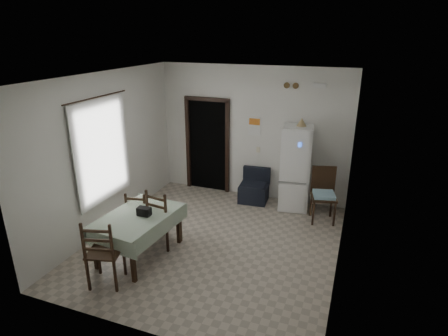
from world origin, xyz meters
TOP-DOWN VIEW (x-y plane):
  - ground at (0.00, 0.00)m, footprint 4.50×4.50m
  - ceiling at (0.00, 0.00)m, footprint 4.20×4.50m
  - wall_back at (0.00, 2.25)m, footprint 4.20×0.02m
  - wall_front at (0.00, -2.25)m, footprint 4.20×0.02m
  - wall_left at (-2.10, 0.00)m, footprint 0.02×4.50m
  - wall_right at (2.10, 0.00)m, footprint 0.02×4.50m
  - doorway at (-1.05, 2.45)m, footprint 1.06×0.52m
  - window_recess at (-2.15, -0.20)m, footprint 0.10×1.20m
  - curtain at (-2.04, -0.20)m, footprint 0.02×1.45m
  - curtain_rod at (-2.03, -0.20)m, footprint 0.02×1.60m
  - calendar at (0.05, 2.24)m, footprint 0.28×0.02m
  - calendar_image at (0.05, 2.23)m, footprint 0.24×0.01m
  - light_switch at (0.15, 2.24)m, footprint 0.08×0.02m
  - vent_left at (0.70, 2.23)m, footprint 0.12×0.03m
  - vent_right at (0.88, 2.23)m, footprint 0.12×0.03m
  - emergency_light at (1.35, 2.21)m, footprint 0.25×0.07m
  - fridge at (1.05, 1.93)m, footprint 0.65×0.65m
  - tan_cone at (1.09, 1.95)m, footprint 0.21×0.21m
  - navy_seat at (0.16, 1.93)m, footprint 0.64×0.63m
  - corner_chair at (1.69, 1.53)m, footprint 0.57×0.57m
  - dining_table at (-1.02, -0.78)m, footprint 1.08×1.52m
  - black_bag at (-0.91, -0.75)m, footprint 0.22×0.13m
  - dining_chair_far_left at (-1.35, -0.23)m, footprint 0.46×0.46m
  - dining_chair_far_right at (-0.80, -0.31)m, footprint 0.51×0.51m
  - dining_chair_near_head at (-1.07, -1.58)m, footprint 0.58×0.58m

SIDE VIEW (x-z plane):
  - ground at x=0.00m, z-range 0.00..0.00m
  - navy_seat at x=0.16m, z-range 0.00..0.73m
  - dining_table at x=-1.02m, z-range 0.00..0.75m
  - dining_chair_far_left at x=-1.35m, z-range 0.00..0.91m
  - dining_chair_far_right at x=-0.80m, z-range 0.00..1.06m
  - corner_chair at x=1.69m, z-range 0.00..1.08m
  - dining_chair_near_head at x=-1.07m, z-range 0.00..1.09m
  - black_bag at x=-0.91m, z-range 0.75..0.89m
  - fridge at x=1.05m, z-range 0.00..1.78m
  - doorway at x=-1.05m, z-range -0.05..2.17m
  - light_switch at x=0.15m, z-range 1.04..1.16m
  - wall_back at x=0.00m, z-range 0.00..2.90m
  - wall_front at x=0.00m, z-range 0.00..2.90m
  - wall_left at x=-2.10m, z-range 0.00..2.90m
  - wall_right at x=2.10m, z-range 0.00..2.90m
  - window_recess at x=-2.15m, z-range 0.75..2.35m
  - curtain at x=-2.04m, z-range 0.62..2.48m
  - calendar at x=0.05m, z-range 1.42..1.82m
  - calendar_image at x=0.05m, z-range 1.65..1.79m
  - tan_cone at x=1.09m, z-range 1.78..1.94m
  - curtain_rod at x=-2.03m, z-range 2.49..2.51m
  - vent_left at x=0.70m, z-range 2.46..2.58m
  - vent_right at x=0.88m, z-range 2.46..2.58m
  - emergency_light at x=1.35m, z-range 2.50..2.59m
  - ceiling at x=0.00m, z-range 2.89..2.91m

